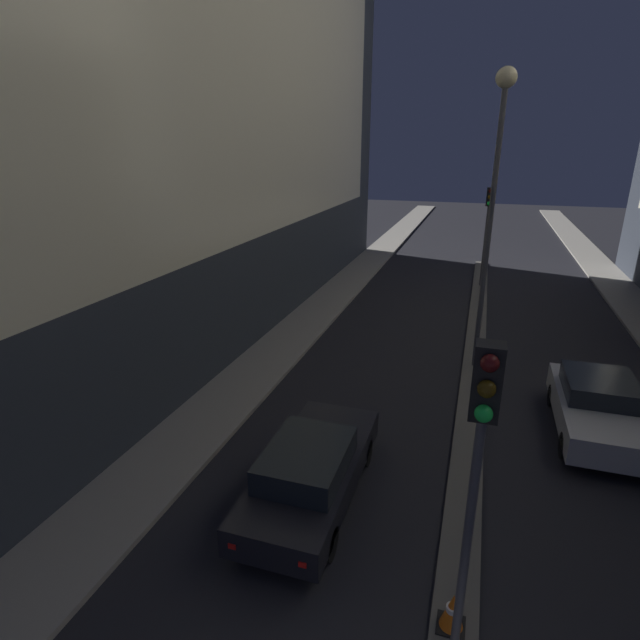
# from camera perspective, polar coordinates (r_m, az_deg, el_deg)

# --- Properties ---
(building_left) EXTENTS (6.01, 32.31, 23.31)m
(building_left) POSITION_cam_1_polar(r_m,az_deg,el_deg) (21.33, -14.41, 31.28)
(building_left) COLOR #2D333D
(building_left) RESTS_ON ground
(median_strip) EXTENTS (0.73, 29.71, 0.11)m
(median_strip) POSITION_cam_1_polar(r_m,az_deg,el_deg) (19.01, 17.30, -3.23)
(median_strip) COLOR #56544F
(median_strip) RESTS_ON ground
(traffic_light_near) EXTENTS (0.32, 0.42, 4.98)m
(traffic_light_near) POSITION_cam_1_polar(r_m,az_deg,el_deg) (6.22, 17.62, -14.25)
(traffic_light_near) COLOR #4C4C51
(traffic_light_near) RESTS_ON median_strip
(traffic_light_mid) EXTENTS (0.32, 0.42, 4.98)m
(traffic_light_mid) POSITION_cam_1_polar(r_m,az_deg,el_deg) (26.77, 18.62, 11.27)
(traffic_light_mid) COLOR #4C4C51
(traffic_light_mid) RESTS_ON median_strip
(street_lamp) EXTENTS (0.59, 0.59, 9.03)m
(street_lamp) POSITION_cam_1_polar(r_m,az_deg,el_deg) (16.12, 19.53, 16.37)
(street_lamp) COLOR #4C4C51
(street_lamp) RESTS_ON median_strip
(traffic_cone_far) EXTENTS (0.43, 0.43, 0.63)m
(traffic_cone_far) POSITION_cam_1_polar(r_m,az_deg,el_deg) (8.99, 14.90, -29.47)
(traffic_cone_far) COLOR black
(traffic_cone_far) RESTS_ON median_strip
(car_left_lane) EXTENTS (1.82, 4.77, 1.45)m
(car_left_lane) POSITION_cam_1_polar(r_m,az_deg,el_deg) (10.78, -1.04, -16.76)
(car_left_lane) COLOR black
(car_left_lane) RESTS_ON ground
(car_right_lane) EXTENTS (1.95, 4.27, 1.49)m
(car_right_lane) POSITION_cam_1_polar(r_m,az_deg,el_deg) (14.73, 29.20, -8.73)
(car_right_lane) COLOR #B2B2B7
(car_right_lane) RESTS_ON ground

